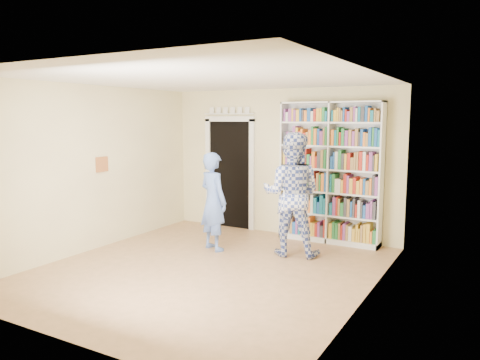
% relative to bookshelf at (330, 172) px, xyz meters
% --- Properties ---
extents(floor, '(5.00, 5.00, 0.00)m').
position_rel_bookshelf_xyz_m(floor, '(-1.01, -2.34, -1.24)').
color(floor, '#936D47').
rests_on(floor, ground).
extents(ceiling, '(5.00, 5.00, 0.00)m').
position_rel_bookshelf_xyz_m(ceiling, '(-1.01, -2.34, 1.46)').
color(ceiling, white).
rests_on(ceiling, wall_back).
extents(wall_back, '(4.50, 0.00, 4.50)m').
position_rel_bookshelf_xyz_m(wall_back, '(-1.01, 0.16, 0.11)').
color(wall_back, '#F3E8A7').
rests_on(wall_back, floor).
extents(wall_left, '(0.00, 5.00, 5.00)m').
position_rel_bookshelf_xyz_m(wall_left, '(-3.26, -2.34, 0.11)').
color(wall_left, '#F3E8A7').
rests_on(wall_left, floor).
extents(wall_right, '(0.00, 5.00, 5.00)m').
position_rel_bookshelf_xyz_m(wall_right, '(1.24, -2.34, 0.11)').
color(wall_right, '#F3E8A7').
rests_on(wall_right, floor).
extents(bookshelf, '(1.78, 0.33, 2.45)m').
position_rel_bookshelf_xyz_m(bookshelf, '(0.00, 0.00, 0.00)').
color(bookshelf, white).
rests_on(bookshelf, floor).
extents(doorway, '(1.10, 0.08, 2.43)m').
position_rel_bookshelf_xyz_m(doorway, '(-2.11, 0.13, -0.06)').
color(doorway, black).
rests_on(doorway, floor).
extents(wall_art, '(0.03, 0.25, 0.25)m').
position_rel_bookshelf_xyz_m(wall_art, '(-3.24, -2.14, 0.16)').
color(wall_art, brown).
rests_on(wall_art, wall_left).
extents(man_blue, '(0.69, 0.58, 1.62)m').
position_rel_bookshelf_xyz_m(man_blue, '(-1.51, -1.41, -0.43)').
color(man_blue, '#5574BE').
rests_on(man_blue, floor).
extents(man_plaid, '(1.09, 0.93, 1.95)m').
position_rel_bookshelf_xyz_m(man_plaid, '(-0.28, -1.04, -0.26)').
color(man_plaid, '#304293').
rests_on(man_plaid, floor).
extents(paper_sheet, '(0.23, 0.05, 0.33)m').
position_rel_bookshelf_xyz_m(paper_sheet, '(-0.19, -1.27, -0.12)').
color(paper_sheet, white).
rests_on(paper_sheet, man_plaid).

